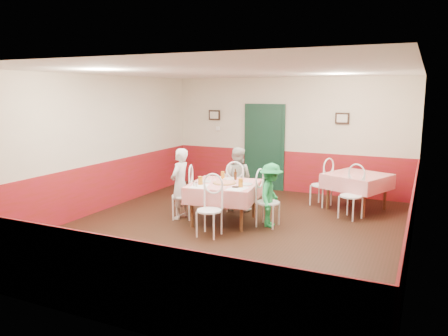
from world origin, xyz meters
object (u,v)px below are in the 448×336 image
at_px(chair_left, 183,196).
at_px(glass_c, 223,175).
at_px(second_table, 357,192).
at_px(diner_right, 271,195).
at_px(chair_right, 268,202).
at_px(glass_b, 241,183).
at_px(pizza, 225,183).
at_px(diner_left, 180,184).
at_px(main_table, 224,203).
at_px(beer_bottle, 235,175).
at_px(chair_second_b, 351,196).
at_px(chair_near, 209,211).
at_px(glass_a, 200,181).
at_px(chair_second_a, 321,185).
at_px(chair_far, 236,190).
at_px(wallet, 236,187).
at_px(diner_far, 237,179).

relative_size(chair_left, glass_c, 6.34).
height_order(second_table, diner_right, diner_right).
relative_size(chair_right, glass_b, 5.77).
bearing_deg(diner_right, pizza, 92.62).
relative_size(chair_left, diner_right, 0.76).
bearing_deg(diner_left, pizza, 96.26).
relative_size(pizza, glass_c, 2.96).
relative_size(chair_right, pizza, 2.14).
relative_size(main_table, second_table, 1.09).
bearing_deg(second_table, glass_c, -145.41).
bearing_deg(glass_c, beer_bottle, -1.97).
relative_size(second_table, chair_second_b, 1.24).
relative_size(chair_right, glass_c, 6.34).
distance_m(chair_near, beer_bottle, 1.29).
distance_m(chair_left, glass_a, 0.67).
bearing_deg(chair_right, glass_c, 77.29).
bearing_deg(chair_second_a, chair_left, -23.81).
relative_size(chair_second_a, diner_left, 0.65).
relative_size(chair_second_b, beer_bottle, 4.57).
height_order(main_table, chair_near, chair_near).
bearing_deg(pizza, chair_right, 9.28).
xyz_separation_m(glass_c, diner_left, (-0.68, -0.51, -0.14)).
bearing_deg(beer_bottle, second_table, 38.17).
relative_size(chair_near, chair_second_b, 1.00).
relative_size(second_table, diner_left, 0.81).
relative_size(chair_second_a, pizza, 2.14).
distance_m(chair_far, diner_left, 1.26).
relative_size(chair_near, chair_second_a, 1.00).
height_order(chair_right, diner_left, diner_left).
relative_size(glass_c, wallet, 1.29).
relative_size(chair_near, diner_right, 0.76).
height_order(chair_second_b, glass_c, glass_c).
bearing_deg(second_table, chair_far, -152.54).
distance_m(glass_a, beer_bottle, 0.80).
bearing_deg(chair_right, diner_far, 53.09).
xyz_separation_m(chair_second_a, diner_left, (-2.29, -2.13, 0.24)).
height_order(main_table, glass_c, glass_c).
height_order(chair_right, wallet, chair_right).
bearing_deg(chair_second_b, diner_far, -148.02).
xyz_separation_m(second_table, beer_bottle, (-2.08, -1.63, 0.48)).
relative_size(wallet, diner_right, 0.09).
distance_m(beer_bottle, diner_right, 0.91).
bearing_deg(chair_near, pizza, 94.79).
bearing_deg(diner_far, chair_right, 138.71).
distance_m(chair_near, chair_second_b, 2.93).
distance_m(main_table, chair_right, 0.85).
xyz_separation_m(chair_far, chair_second_a, (1.51, 1.17, 0.00)).
xyz_separation_m(glass_b, diner_far, (-0.54, 1.09, -0.17)).
relative_size(wallet, diner_far, 0.08).
height_order(chair_second_a, wallet, chair_second_a).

